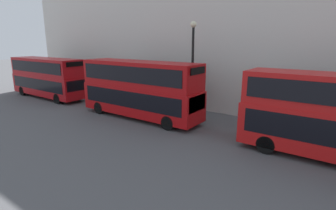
% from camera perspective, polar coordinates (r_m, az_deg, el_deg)
% --- Properties ---
extents(bus_second_in_queue, '(2.59, 10.28, 4.42)m').
position_cam_1_polar(bus_second_in_queue, '(20.36, -6.22, 3.86)').
color(bus_second_in_queue, '#B20C0F').
rests_on(bus_second_in_queue, ground).
extents(bus_third_in_queue, '(2.59, 10.09, 4.17)m').
position_cam_1_polar(bus_third_in_queue, '(30.63, -24.79, 5.74)').
color(bus_third_in_queue, '#A80F14').
rests_on(bus_third_in_queue, ground).
extents(street_lamp, '(0.44, 0.44, 7.26)m').
position_cam_1_polar(street_lamp, '(19.30, 5.38, 9.29)').
color(street_lamp, black).
rests_on(street_lamp, ground).
extents(pedestrian, '(0.36, 0.36, 1.55)m').
position_cam_1_polar(pedestrian, '(20.22, 6.09, -1.21)').
color(pedestrian, maroon).
rests_on(pedestrian, ground).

